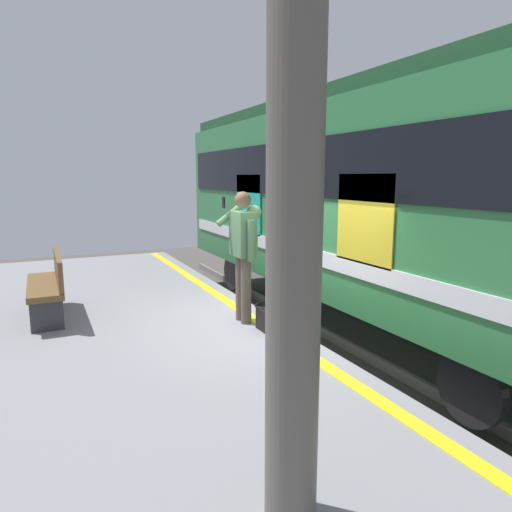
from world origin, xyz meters
name	(u,v)px	position (x,y,z in m)	size (l,w,h in m)	color
ground_plane	(276,380)	(0.00, 0.00, 0.00)	(25.01, 25.01, 0.00)	#4C4742
platform	(87,384)	(0.00, 2.52, 0.46)	(12.61, 5.05, 0.92)	gray
safety_line	(258,321)	(0.00, 0.30, 0.92)	(12.36, 0.16, 0.01)	yellow
track_rail_near	(367,356)	(0.00, -1.62, 0.08)	(16.40, 0.08, 0.16)	slate
track_rail_far	(435,342)	(0.00, -3.05, 0.08)	(16.40, 0.08, 0.16)	slate
train_carriage	(361,193)	(1.21, -2.33, 2.57)	(10.44, 2.77, 4.07)	#2D723F
passenger	(244,246)	(0.10, 0.46, 1.96)	(0.57, 0.55, 1.76)	brown
handbag	(267,319)	(-0.40, 0.36, 1.08)	(0.36, 0.33, 0.35)	black
station_column	(295,187)	(-3.34, 1.69, 2.81)	(0.30, 0.30, 3.79)	#59544C
bench	(49,283)	(1.45, 2.83, 1.41)	(1.62, 0.44, 0.90)	brown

